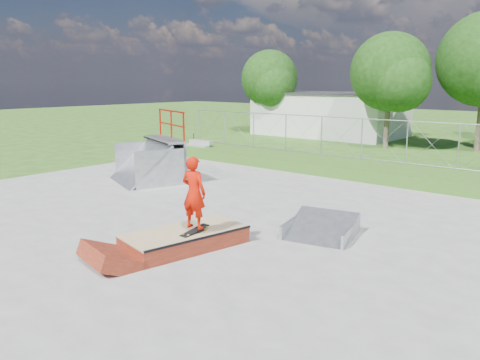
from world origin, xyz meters
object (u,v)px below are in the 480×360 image
at_px(grind_box, 185,239).
at_px(flat_bank_ramp, 321,228).
at_px(quarter_pipe, 145,147).
at_px(skater, 194,196).

xyz_separation_m(grind_box, flat_bank_ramp, (2.05, 2.74, 0.03)).
bearing_deg(flat_bank_ramp, grind_box, -139.33).
distance_m(quarter_pipe, skater, 8.04).
bearing_deg(skater, flat_bank_ramp, -133.30).
xyz_separation_m(grind_box, skater, (0.29, 0.04, 1.09)).
xyz_separation_m(quarter_pipe, flat_bank_ramp, (8.65, -1.46, -1.13)).
xyz_separation_m(quarter_pipe, skater, (6.88, -4.16, -0.07)).
relative_size(grind_box, skater, 1.84).
height_order(quarter_pipe, flat_bank_ramp, quarter_pipe).
distance_m(grind_box, quarter_pipe, 7.91).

